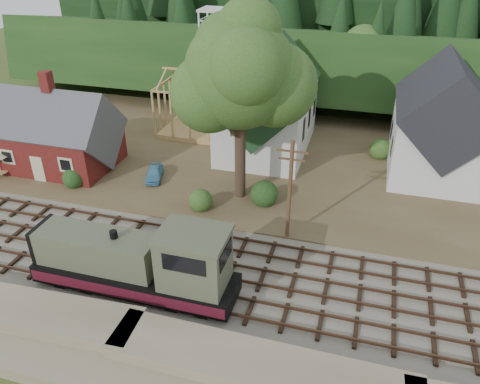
# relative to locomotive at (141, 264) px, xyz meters

# --- Properties ---
(ground) EXTENTS (140.00, 140.00, 0.00)m
(ground) POSITION_rel_locomotive_xyz_m (0.67, 3.00, -2.25)
(ground) COLOR #384C1E
(ground) RESTS_ON ground
(embankment) EXTENTS (64.00, 5.00, 1.60)m
(embankment) POSITION_rel_locomotive_xyz_m (0.67, -5.50, -2.25)
(embankment) COLOR #7F7259
(embankment) RESTS_ON ground
(railroad_bed) EXTENTS (64.00, 11.00, 0.16)m
(railroad_bed) POSITION_rel_locomotive_xyz_m (0.67, 3.00, -2.17)
(railroad_bed) COLOR #726B5B
(railroad_bed) RESTS_ON ground
(village_flat) EXTENTS (64.00, 26.00, 0.30)m
(village_flat) POSITION_rel_locomotive_xyz_m (0.67, 21.00, -2.10)
(village_flat) COLOR brown
(village_flat) RESTS_ON ground
(hillside) EXTENTS (70.00, 28.96, 12.74)m
(hillside) POSITION_rel_locomotive_xyz_m (0.67, 45.00, -2.25)
(hillside) COLOR #1E3F19
(hillside) RESTS_ON ground
(ridge) EXTENTS (80.00, 20.00, 12.00)m
(ridge) POSITION_rel_locomotive_xyz_m (0.67, 61.00, -2.25)
(ridge) COLOR black
(ridge) RESTS_ON ground
(depot) EXTENTS (10.80, 7.41, 9.00)m
(depot) POSITION_rel_locomotive_xyz_m (-15.33, 14.00, 0.97)
(depot) COLOR #501214
(depot) RESTS_ON village_flat
(church) EXTENTS (8.40, 15.17, 13.00)m
(church) POSITION_rel_locomotive_xyz_m (2.67, 22.68, 2.93)
(church) COLOR silver
(church) RESTS_ON village_flat
(farmhouse) EXTENTS (8.40, 10.80, 10.60)m
(farmhouse) POSITION_rel_locomotive_xyz_m (18.67, 22.00, 2.62)
(farmhouse) COLOR silver
(farmhouse) RESTS_ON village_flat
(timber_frame) EXTENTS (8.20, 6.20, 6.99)m
(timber_frame) POSITION_rel_locomotive_xyz_m (-5.33, 25.00, 1.02)
(timber_frame) COLOR tan
(timber_frame) RESTS_ON village_flat
(lattice_tower) EXTENTS (3.20, 3.20, 12.12)m
(lattice_tower) POSITION_rel_locomotive_xyz_m (-5.33, 31.00, 7.79)
(lattice_tower) COLOR silver
(lattice_tower) RESTS_ON village_flat
(big_tree) EXTENTS (10.90, 8.40, 14.70)m
(big_tree) POSITION_rel_locomotive_xyz_m (2.83, 13.08, 7.97)
(big_tree) COLOR #38281E
(big_tree) RESTS_ON village_flat
(telegraph_pole_near) EXTENTS (2.20, 0.28, 8.00)m
(telegraph_pole_near) POSITION_rel_locomotive_xyz_m (7.67, 8.20, 2.00)
(telegraph_pole_near) COLOR #4C331E
(telegraph_pole_near) RESTS_ON ground
(locomotive) EXTENTS (12.87, 3.22, 5.12)m
(locomotive) POSITION_rel_locomotive_xyz_m (0.00, 0.00, 0.00)
(locomotive) COLOR black
(locomotive) RESTS_ON railroad_bed
(car_blue) EXTENTS (2.32, 3.64, 1.15)m
(car_blue) POSITION_rel_locomotive_xyz_m (-5.63, 13.72, -1.37)
(car_blue) COLOR #5DA4C8
(car_blue) RESTS_ON village_flat
(car_red) EXTENTS (4.58, 2.38, 1.23)m
(car_red) POSITION_rel_locomotive_xyz_m (22.04, 18.19, -1.33)
(car_red) COLOR red
(car_red) RESTS_ON village_flat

